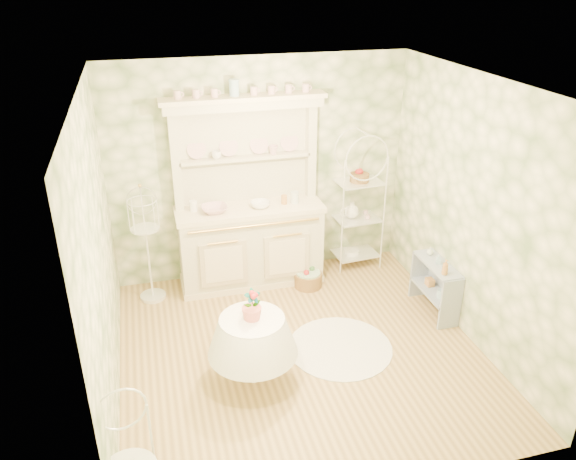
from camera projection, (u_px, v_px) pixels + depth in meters
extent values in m
plane|color=tan|center=(301.00, 351.00, 5.78)|extent=(3.60, 3.60, 0.00)
plane|color=white|center=(304.00, 86.00, 4.62)|extent=(3.60, 3.60, 0.00)
plane|color=white|center=(99.00, 257.00, 4.78)|extent=(3.60, 3.60, 0.00)
plane|color=white|center=(474.00, 213.00, 5.62)|extent=(3.60, 3.60, 0.00)
plane|color=white|center=(260.00, 170.00, 6.77)|extent=(3.60, 3.60, 0.00)
plane|color=white|center=(380.00, 350.00, 3.63)|extent=(3.60, 3.60, 0.00)
cube|color=beige|center=(249.00, 196.00, 6.57)|extent=(1.87, 0.61, 2.29)
cube|color=white|center=(358.00, 198.00, 7.07)|extent=(0.61, 0.46, 1.86)
cube|color=#98A5BA|center=(435.00, 288.00, 6.33)|extent=(0.35, 0.72, 0.60)
cylinder|color=white|center=(253.00, 347.00, 5.20)|extent=(0.93, 0.93, 0.79)
cube|color=white|center=(147.00, 244.00, 6.39)|extent=(0.37, 0.37, 1.43)
cylinder|color=olive|center=(308.00, 279.00, 6.90)|extent=(0.36, 0.36, 0.19)
cylinder|color=white|center=(340.00, 347.00, 5.83)|extent=(1.41, 1.41, 0.01)
imported|color=white|center=(214.00, 211.00, 6.48)|extent=(0.31, 0.31, 0.07)
imported|color=white|center=(260.00, 207.00, 6.61)|extent=(0.30, 0.30, 0.07)
imported|color=white|center=(217.00, 156.00, 6.43)|extent=(0.15, 0.15, 0.09)
imported|color=white|center=(273.00, 152.00, 6.59)|extent=(0.12, 0.12, 0.10)
imported|color=#3F7238|center=(253.00, 305.00, 5.02)|extent=(0.16, 0.12, 0.29)
imported|color=#BE823D|center=(445.00, 269.00, 5.95)|extent=(0.09, 0.09, 0.18)
imported|color=#99C2D3|center=(438.00, 260.00, 6.17)|extent=(0.06, 0.06, 0.10)
imported|color=silver|center=(430.00, 252.00, 6.36)|extent=(0.09, 0.09, 0.10)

